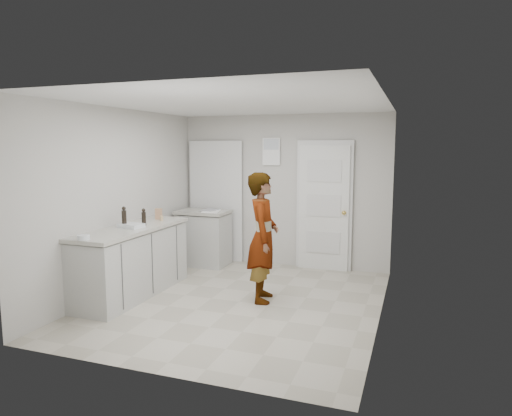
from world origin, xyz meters
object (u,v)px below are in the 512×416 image
at_px(cake_mix_box, 159,214).
at_px(egg_bowl, 83,237).
at_px(oil_cruet_a, 144,217).
at_px(baking_dish, 131,226).
at_px(person, 263,237).
at_px(spice_jar, 162,218).
at_px(oil_cruet_b, 124,217).

relative_size(cake_mix_box, egg_bowl, 1.12).
relative_size(oil_cruet_a, egg_bowl, 1.63).
bearing_deg(baking_dish, cake_mix_box, 92.45).
height_order(person, oil_cruet_a, person).
relative_size(cake_mix_box, spice_jar, 2.23).
bearing_deg(egg_bowl, spice_jar, 85.05).
xyz_separation_m(person, oil_cruet_b, (-1.77, -0.44, 0.23)).
bearing_deg(cake_mix_box, oil_cruet_b, -113.17).
xyz_separation_m(oil_cruet_a, oil_cruet_b, (-0.15, -0.23, 0.02)).
xyz_separation_m(cake_mix_box, egg_bowl, (-0.02, -1.58, -0.05)).
xyz_separation_m(cake_mix_box, oil_cruet_a, (0.09, -0.52, 0.03)).
bearing_deg(oil_cruet_b, egg_bowl, -87.16).
distance_m(person, cake_mix_box, 1.75).
height_order(spice_jar, oil_cruet_a, oil_cruet_a).
distance_m(cake_mix_box, oil_cruet_a, 0.53).
bearing_deg(oil_cruet_a, oil_cruet_b, -122.91).
xyz_separation_m(person, spice_jar, (-1.60, 0.20, 0.13)).
bearing_deg(baking_dish, egg_bowl, -93.15).
bearing_deg(baking_dish, oil_cruet_b, -165.33).
relative_size(oil_cruet_a, baking_dish, 0.70).
relative_size(oil_cruet_a, oil_cruet_b, 0.83).
xyz_separation_m(baking_dish, egg_bowl, (-0.05, -0.85, 0.00)).
distance_m(oil_cruet_a, baking_dish, 0.23).
relative_size(person, oil_cruet_a, 7.14).
distance_m(person, oil_cruet_a, 1.65).
height_order(person, cake_mix_box, person).
height_order(cake_mix_box, spice_jar, cake_mix_box).
distance_m(oil_cruet_b, egg_bowl, 0.84).
bearing_deg(person, baking_dish, 90.18).
height_order(baking_dish, egg_bowl, egg_bowl).
height_order(oil_cruet_a, oil_cruet_b, oil_cruet_b).
xyz_separation_m(cake_mix_box, oil_cruet_b, (-0.06, -0.75, 0.05)).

